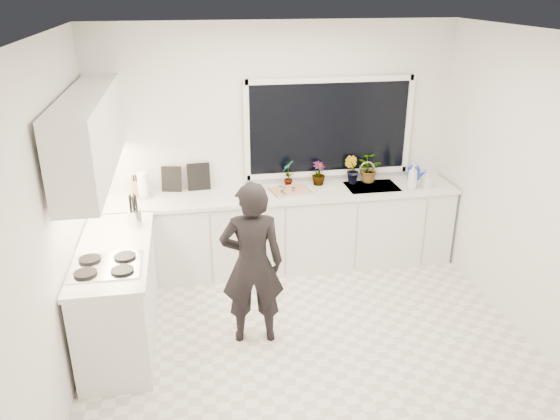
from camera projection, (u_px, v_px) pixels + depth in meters
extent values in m
cube|color=beige|center=(308.00, 341.00, 5.03)|extent=(4.00, 3.50, 0.02)
cube|color=white|center=(276.00, 147.00, 6.11)|extent=(4.00, 0.02, 2.70)
cube|color=white|center=(56.00, 221.00, 4.19)|extent=(0.02, 3.50, 2.70)
cube|color=white|center=(532.00, 190.00, 4.83)|extent=(0.02, 3.50, 2.70)
cube|color=white|center=(315.00, 32.00, 3.99)|extent=(4.00, 3.50, 0.02)
cube|color=black|center=(329.00, 128.00, 6.10)|extent=(1.80, 0.02, 1.00)
cube|color=white|center=(281.00, 232.00, 6.18)|extent=(3.92, 0.58, 0.88)
cube|color=white|center=(119.00, 296.00, 4.91)|extent=(0.58, 1.60, 0.88)
cube|color=silver|center=(281.00, 194.00, 5.99)|extent=(3.94, 0.62, 0.04)
cube|color=silver|center=(113.00, 250.00, 4.73)|extent=(0.62, 1.60, 0.04)
cube|color=white|center=(90.00, 134.00, 4.67)|extent=(0.34, 2.10, 0.70)
cube|color=silver|center=(372.00, 190.00, 6.18)|extent=(0.58, 0.42, 0.14)
cylinder|color=silver|center=(367.00, 172.00, 6.30)|extent=(0.03, 0.03, 0.22)
cube|color=black|center=(106.00, 266.00, 4.40)|extent=(0.56, 0.48, 0.03)
imported|color=black|center=(252.00, 264.00, 4.78)|extent=(0.59, 0.41, 1.53)
cube|color=silver|center=(289.00, 191.00, 5.97)|extent=(0.47, 0.38, 0.03)
cube|color=#BB3619|center=(289.00, 190.00, 5.97)|extent=(0.42, 0.34, 0.01)
cylinder|color=#1633D2|center=(414.00, 174.00, 6.37)|extent=(0.14, 0.14, 0.13)
cylinder|color=white|center=(143.00, 186.00, 5.80)|extent=(0.12, 0.12, 0.26)
cube|color=brown|center=(139.00, 187.00, 5.83)|extent=(0.14, 0.11, 0.22)
cylinder|color=#A9A8AC|center=(135.00, 218.00, 5.13)|extent=(0.16, 0.16, 0.16)
cube|color=black|center=(172.00, 179.00, 5.97)|extent=(0.22, 0.07, 0.28)
cube|color=black|center=(199.00, 177.00, 6.01)|extent=(0.25, 0.03, 0.30)
imported|color=#26662D|center=(288.00, 173.00, 6.10)|extent=(0.16, 0.19, 0.31)
imported|color=#26662D|center=(319.00, 173.00, 6.16)|extent=(0.20, 0.20, 0.27)
imported|color=#26662D|center=(352.00, 170.00, 6.22)|extent=(0.22, 0.22, 0.31)
imported|color=#26662D|center=(368.00, 169.00, 6.25)|extent=(0.36, 0.36, 0.31)
imported|color=#D8BF66|center=(413.00, 176.00, 6.03)|extent=(0.13, 0.13, 0.29)
imported|color=#D8BF66|center=(427.00, 179.00, 6.08)|extent=(0.10, 0.09, 0.20)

